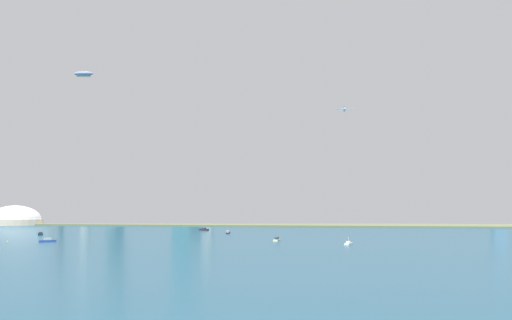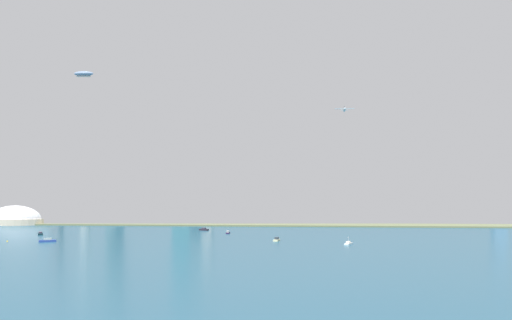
# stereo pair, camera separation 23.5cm
# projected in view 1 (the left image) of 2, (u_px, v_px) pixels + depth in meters

# --- Properties ---
(ground_plane) EXTENTS (6000.00, 6000.00, 0.00)m
(ground_plane) POSITION_uv_depth(u_px,v_px,m) (204.00, 258.00, 562.86)
(ground_plane) COLOR navy
(waterfront_pier) EXTENTS (941.70, 60.35, 2.13)m
(waterfront_pier) POSITION_uv_depth(u_px,v_px,m) (251.00, 225.00, 990.90)
(waterfront_pier) COLOR #636C4A
(waterfront_pier) RESTS_ON ground
(observation_tower) EXTENTS (46.01, 46.01, 367.91)m
(observation_tower) POSITION_uv_depth(u_px,v_px,m) (86.00, 115.00, 1015.39)
(observation_tower) COLOR beige
(observation_tower) RESTS_ON ground
(stadium_dome) EXTENTS (106.71, 106.71, 52.31)m
(stadium_dome) POSITION_uv_depth(u_px,v_px,m) (22.00, 218.00, 1030.59)
(stadium_dome) COLOR beige
(stadium_dome) RESTS_ON ground
(skyscraper_0) EXTENTS (14.56, 25.37, 78.35)m
(skyscraper_0) POSITION_uv_depth(u_px,v_px,m) (208.00, 199.00, 1023.47)
(skyscraper_0) COLOR #B3A199
(skyscraper_0) RESTS_ON ground
(skyscraper_1) EXTENTS (19.72, 25.60, 73.60)m
(skyscraper_1) POSITION_uv_depth(u_px,v_px,m) (499.00, 200.00, 1038.93)
(skyscraper_1) COLOR #8397BD
(skyscraper_1) RESTS_ON ground
(skyscraper_2) EXTENTS (19.41, 25.48, 144.98)m
(skyscraper_2) POSITION_uv_depth(u_px,v_px,m) (199.00, 178.00, 1101.92)
(skyscraper_2) COLOR slate
(skyscraper_2) RESTS_ON ground
(skyscraper_3) EXTENTS (24.98, 25.17, 164.09)m
(skyscraper_3) POSITION_uv_depth(u_px,v_px,m) (115.00, 172.00, 1116.31)
(skyscraper_3) COLOR gray
(skyscraper_3) RESTS_ON ground
(skyscraper_4) EXTENTS (16.32, 21.16, 97.50)m
(skyscraper_4) POSITION_uv_depth(u_px,v_px,m) (57.00, 193.00, 1032.95)
(skyscraper_4) COLOR slate
(skyscraper_4) RESTS_ON ground
(skyscraper_5) EXTENTS (14.89, 16.53, 47.53)m
(skyscraper_5) POSITION_uv_depth(u_px,v_px,m) (46.00, 208.00, 1063.13)
(skyscraper_5) COLOR #4A658A
(skyscraper_5) RESTS_ON ground
(skyscraper_6) EXTENTS (27.68, 12.86, 119.98)m
(skyscraper_6) POSITION_uv_depth(u_px,v_px,m) (182.00, 185.00, 1041.30)
(skyscraper_6) COLOR #406F78
(skyscraper_6) RESTS_ON ground
(boat_0) EXTENTS (18.41, 14.33, 4.02)m
(boat_0) POSITION_uv_depth(u_px,v_px,m) (48.00, 240.00, 713.13)
(boat_0) COLOR navy
(boat_0) RESTS_ON ground
(boat_1) EXTENTS (7.39, 14.40, 4.22)m
(boat_1) POSITION_uv_depth(u_px,v_px,m) (277.00, 240.00, 723.27)
(boat_1) COLOR beige
(boat_1) RESTS_ON ground
(boat_2) EXTENTS (4.84, 16.19, 3.62)m
(boat_2) POSITION_uv_depth(u_px,v_px,m) (228.00, 232.00, 831.84)
(boat_2) COLOR #251639
(boat_2) RESTS_ON ground
(boat_3) EXTENTS (13.89, 9.40, 3.89)m
(boat_3) POSITION_uv_depth(u_px,v_px,m) (204.00, 229.00, 883.49)
(boat_3) COLOR #241F2B
(boat_3) RESTS_ON ground
(boat_4) EXTENTS (9.57, 15.52, 8.07)m
(boat_4) POSITION_uv_depth(u_px,v_px,m) (348.00, 243.00, 681.72)
(boat_4) COLOR white
(boat_4) RESTS_ON ground
(boat_5) EXTENTS (11.33, 15.98, 3.72)m
(boat_5) POSITION_uv_depth(u_px,v_px,m) (40.00, 234.00, 810.03)
(boat_5) COLOR #0D252D
(boat_5) RESTS_ON ground
(channel_buoy_1) EXTENTS (1.51, 1.51, 1.72)m
(channel_buoy_1) POSITION_uv_depth(u_px,v_px,m) (7.00, 241.00, 714.44)
(channel_buoy_1) COLOR yellow
(channel_buoy_1) RESTS_ON ground
(airplane) EXTENTS (29.02, 28.46, 8.22)m
(airplane) POSITION_uv_depth(u_px,v_px,m) (345.00, 109.00, 966.15)
(airplane) COLOR #A7BAC6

